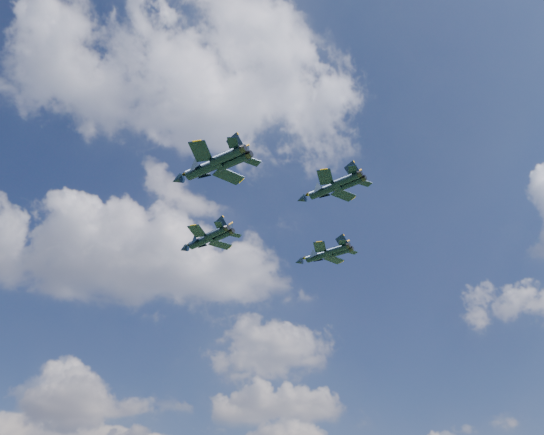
{
  "coord_description": "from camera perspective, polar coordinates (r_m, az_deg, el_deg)",
  "views": [
    {
      "loc": [
        -8.89,
        -80.31,
        3.45
      ],
      "look_at": [
        2.76,
        2.48,
        58.3
      ],
      "focal_mm": 35.0,
      "sensor_mm": 36.0,
      "label": 1
    }
  ],
  "objects": [
    {
      "name": "jet_left",
      "position": [
        91.46,
        -7.5,
        5.2
      ],
      "size": [
        15.71,
        14.2,
        4.08
      ],
      "rotation": [
        0.0,
        0.0,
        0.87
      ],
      "color": "black"
    },
    {
      "name": "jet_right",
      "position": [
        111.64,
        4.92,
        -4.13
      ],
      "size": [
        12.8,
        11.69,
        3.34
      ],
      "rotation": [
        0.0,
        0.0,
        0.86
      ],
      "color": "black"
    },
    {
      "name": "jet_lead",
      "position": [
        107.62,
        -7.7,
        -2.55
      ],
      "size": [
        12.79,
        13.06,
        3.52
      ],
      "rotation": [
        0.0,
        0.0,
        0.77
      ],
      "color": "black"
    },
    {
      "name": "jet_slot",
      "position": [
        96.67,
        5.55,
        2.93
      ],
      "size": [
        13.05,
        12.65,
        3.5
      ],
      "rotation": [
        0.0,
        0.0,
        0.81
      ],
      "color": "black"
    }
  ]
}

